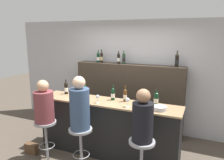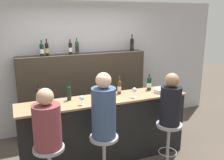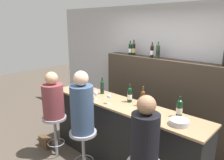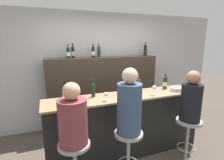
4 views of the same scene
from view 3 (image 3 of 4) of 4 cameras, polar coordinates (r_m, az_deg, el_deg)
The scene contains 22 objects.
wall_back at distance 4.40m, azimuth 14.46°, elevation 1.83°, with size 6.40×0.05×2.60m.
bar_counter at distance 3.57m, azimuth 2.31°, elevation -14.03°, with size 2.72×0.56×1.06m.
back_bar_cabinet at distance 4.35m, azimuth 12.61°, elevation -5.05°, with size 2.54×0.28×1.60m.
wine_bottle_counter_0 at distance 4.07m, azimuth -7.03°, elevation -0.50°, with size 0.08×0.08×0.30m.
wine_bottle_counter_1 at distance 3.75m, azimuth -2.57°, elevation -1.86°, with size 0.07×0.07×0.29m.
wine_bottle_counter_2 at distance 3.37m, azimuth 4.64°, elevation -3.84°, with size 0.07×0.07×0.29m.
wine_bottle_counter_3 at distance 3.23m, azimuth 8.05°, elevation -4.71°, with size 0.07×0.07×0.30m.
wine_bottle_counter_4 at distance 2.96m, azimuth 17.18°, elevation -7.07°, with size 0.08×0.08×0.28m.
wine_bottle_backbar_0 at distance 4.57m, azimuth 4.79°, elevation 8.10°, with size 0.07×0.07×0.29m.
wine_bottle_backbar_1 at distance 4.51m, azimuth 5.71°, elevation 8.09°, with size 0.07×0.07×0.31m.
wine_bottle_backbar_2 at distance 4.26m, azimuth 10.40°, elevation 7.45°, with size 0.07×0.07×0.29m.
wine_bottle_backbar_3 at distance 4.19m, azimuth 11.92°, elevation 7.40°, with size 0.07×0.07×0.31m.
wine_glass_0 at distance 3.49m, azimuth -4.29°, elevation -3.52°, with size 0.07×0.07×0.14m.
wine_glass_1 at distance 3.29m, azimuth -0.81°, elevation -4.36°, with size 0.06×0.06×0.15m.
wine_glass_2 at distance 2.94m, azimuth 7.28°, elevation -6.65°, with size 0.08×0.08×0.16m.
metal_bowl at distance 2.78m, azimuth 17.14°, elevation -10.48°, with size 0.23×0.23×0.06m.
bar_stool_left at distance 3.89m, azimuth -14.70°, elevation -11.34°, with size 0.40×0.40×0.72m.
guest_seated_left at distance 3.71m, azimuth -15.18°, elevation -4.65°, with size 0.35×0.35×0.77m.
bar_stool_middle at distance 3.35m, azimuth -7.52°, elevation -15.50°, with size 0.40×0.40×0.72m.
guest_seated_middle at distance 3.11m, azimuth -7.85°, elevation -6.75°, with size 0.33×0.33×0.90m.
guest_seated_right at distance 2.47m, azimuth 8.66°, elevation -13.95°, with size 0.31×0.31×0.80m.
handbag at distance 4.40m, azimuth -17.06°, elevation -15.19°, with size 0.26×0.12×0.20m.
Camera 3 is at (2.03, -2.12, 2.25)m, focal length 35.00 mm.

